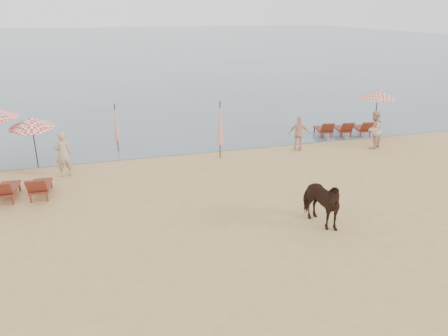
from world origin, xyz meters
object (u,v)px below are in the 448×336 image
object	(u,v)px
umbrella_open_left_b	(31,123)
umbrella_closed_right	(220,123)
cow	(319,202)
lounger_cluster_right	(343,129)
umbrella_closed_left	(116,122)
beachgoer_right_a	(374,130)
beachgoer_left	(63,154)
beachgoer_right_b	(299,134)
lounger_cluster_left	(6,189)
umbrella_open_right	(378,94)

from	to	relation	value
umbrella_open_left_b	umbrella_closed_right	distance (m)	7.57
umbrella_closed_right	cow	xyz separation A→B (m)	(1.13, -6.85, -0.79)
lounger_cluster_right	umbrella_open_left_b	bearing A→B (deg)	-167.14
umbrella_closed_left	cow	bearing A→B (deg)	-59.44
umbrella_closed_left	beachgoer_right_a	xyz separation A→B (m)	(11.42, -2.85, -0.47)
umbrella_closed_left	beachgoer_left	bearing A→B (deg)	-129.46
lounger_cluster_right	cow	size ratio (longest dim) A/B	1.60
beachgoer_right_a	beachgoer_right_b	bearing A→B (deg)	-41.11
lounger_cluster_left	lounger_cluster_right	distance (m)	15.60
lounger_cluster_left	umbrella_open_right	xyz separation A→B (m)	(16.85, 3.75, 1.65)
umbrella_open_right	beachgoer_right_a	size ratio (longest dim) A/B	1.31
umbrella_open_right	umbrella_closed_right	xyz separation A→B (m)	(-8.68, -1.42, -0.53)
umbrella_closed_right	beachgoer_right_a	xyz separation A→B (m)	(7.20, -0.64, -0.67)
cow	umbrella_closed_left	bearing A→B (deg)	106.46
lounger_cluster_right	umbrella_open_right	xyz separation A→B (m)	(1.73, -0.10, 1.67)
umbrella_open_right	cow	xyz separation A→B (m)	(-7.54, -8.27, -1.32)
lounger_cluster_right	beachgoer_left	distance (m)	13.46
lounger_cluster_right	beachgoer_right_a	world-z (taller)	beachgoer_right_a
lounger_cluster_left	lounger_cluster_right	world-z (taller)	lounger_cluster_left
lounger_cluster_right	umbrella_closed_right	xyz separation A→B (m)	(-6.94, -1.52, 1.14)
umbrella_open_left_b	cow	xyz separation A→B (m)	(8.64, -7.74, -1.14)
lounger_cluster_right	umbrella_closed_right	bearing A→B (deg)	-157.30
umbrella_open_right	umbrella_closed_left	world-z (taller)	umbrella_open_right
umbrella_open_right	cow	bearing A→B (deg)	-125.72
lounger_cluster_left	beachgoer_right_a	world-z (taller)	beachgoer_right_a
umbrella_closed_right	lounger_cluster_left	bearing A→B (deg)	-164.08
lounger_cluster_left	umbrella_closed_right	xyz separation A→B (m)	(8.17, 2.33, 1.12)
lounger_cluster_right	beachgoer_left	size ratio (longest dim) A/B	1.61
umbrella_open_right	beachgoer_right_a	world-z (taller)	umbrella_open_right
beachgoer_left	beachgoer_right_a	world-z (taller)	beachgoer_left
lounger_cluster_left	umbrella_closed_left	xyz separation A→B (m)	(3.96, 4.54, 0.92)
umbrella_open_right	umbrella_closed_right	size ratio (longest dim) A/B	0.92
lounger_cluster_left	beachgoer_right_b	world-z (taller)	beachgoer_right_b
lounger_cluster_left	umbrella_open_right	world-z (taller)	umbrella_open_right
umbrella_closed_right	beachgoer_right_a	bearing A→B (deg)	-5.06
lounger_cluster_left	lounger_cluster_right	bearing A→B (deg)	16.56
lounger_cluster_left	umbrella_open_right	bearing A→B (deg)	14.83
cow	beachgoer_right_b	xyz separation A→B (m)	(2.60, 6.87, 0.03)
umbrella_open_right	umbrella_closed_right	bearing A→B (deg)	-164.06
beachgoer_right_b	beachgoer_right_a	bearing A→B (deg)	-174.49
lounger_cluster_right	umbrella_open_right	bearing A→B (deg)	7.20
lounger_cluster_left	beachgoer_left	world-z (taller)	beachgoer_left
umbrella_open_right	cow	distance (m)	11.27
umbrella_closed_left	umbrella_open_right	bearing A→B (deg)	-3.50
beachgoer_right_b	umbrella_closed_right	bearing A→B (deg)	16.68
lounger_cluster_right	umbrella_closed_right	size ratio (longest dim) A/B	1.14
umbrella_open_right	beachgoer_right_b	distance (m)	5.29
beachgoer_right_b	umbrella_closed_left	bearing A→B (deg)	0.94
lounger_cluster_right	umbrella_closed_left	world-z (taller)	umbrella_closed_left
umbrella_open_left_b	beachgoer_right_b	size ratio (longest dim) A/B	1.38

